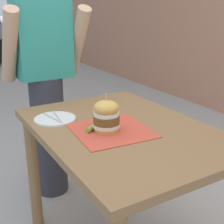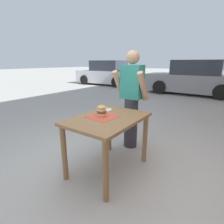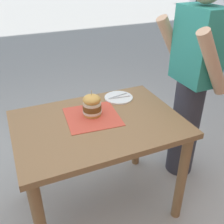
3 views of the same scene
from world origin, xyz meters
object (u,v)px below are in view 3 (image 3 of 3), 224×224
at_px(side_plate_with_forks, 119,98).
at_px(diner_across_table, 192,83).
at_px(sandwich, 92,105).
at_px(pickle_spear, 95,108).
at_px(patio_table, 99,138).

xyz_separation_m(side_plate_with_forks, diner_across_table, (0.15, 0.57, 0.08)).
height_order(sandwich, side_plate_with_forks, sandwich).
bearing_deg(sandwich, diner_across_table, 90.49).
relative_size(sandwich, pickle_spear, 2.13).
bearing_deg(patio_table, side_plate_with_forks, 133.55).
bearing_deg(sandwich, side_plate_with_forks, 119.98).
height_order(patio_table, diner_across_table, diner_across_table).
height_order(pickle_spear, diner_across_table, diner_across_table).
xyz_separation_m(patio_table, pickle_spear, (-0.15, 0.03, 0.15)).
relative_size(sandwich, side_plate_with_forks, 0.85).
xyz_separation_m(sandwich, diner_across_table, (-0.01, 0.84, 0.01)).
bearing_deg(patio_table, sandwich, -175.54).
bearing_deg(side_plate_with_forks, sandwich, -60.02).
bearing_deg(diner_across_table, sandwich, -89.51).
bearing_deg(patio_table, pickle_spear, 167.93).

